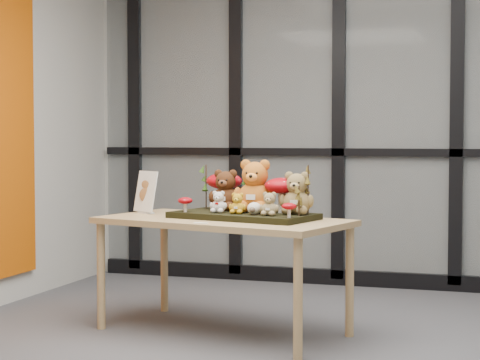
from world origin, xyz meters
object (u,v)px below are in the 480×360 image
(display_table, at_px, (223,230))
(bear_tan_back, at_px, (297,191))
(sign_holder, at_px, (146,194))
(plush_cream_hedgehog, at_px, (254,208))
(mushroom_front_right, at_px, (289,210))
(bear_beige_small, at_px, (270,203))
(bear_small_yellow, at_px, (238,202))
(diorama_tray, at_px, (243,216))
(bear_pooh_yellow, at_px, (255,183))
(mushroom_back_right, at_px, (282,194))
(mushroom_back_left, at_px, (224,189))
(bear_brown_medium, at_px, (226,188))
(mushroom_front_left, at_px, (185,204))
(bear_white_bow, at_px, (219,201))

(display_table, bearing_deg, bear_tan_back, 17.39)
(sign_holder, bearing_deg, bear_tan_back, 21.09)
(plush_cream_hedgehog, distance_m, mushroom_front_right, 0.26)
(bear_beige_small, bearing_deg, bear_small_yellow, 178.69)
(diorama_tray, distance_m, bear_pooh_yellow, 0.21)
(diorama_tray, bearing_deg, bear_small_yellow, -82.77)
(mushroom_back_right, bearing_deg, sign_holder, 174.31)
(bear_beige_small, distance_m, plush_cream_hedgehog, 0.11)
(mushroom_front_right, bearing_deg, mushroom_back_left, 140.78)
(bear_brown_medium, xyz_separation_m, sign_holder, (-0.54, 0.01, -0.05))
(diorama_tray, distance_m, mushroom_back_right, 0.27)
(sign_holder, bearing_deg, mushroom_front_left, -1.37)
(mushroom_back_left, distance_m, mushroom_front_right, 0.69)
(bear_beige_small, bearing_deg, sign_holder, 177.11)
(bear_brown_medium, relative_size, sign_holder, 1.02)
(bear_tan_back, xyz_separation_m, bear_beige_small, (-0.13, -0.14, -0.06))
(diorama_tray, relative_size, bear_small_yellow, 6.18)
(diorama_tray, xyz_separation_m, bear_pooh_yellow, (0.05, 0.07, 0.19))
(diorama_tray, distance_m, mushroom_front_left, 0.36)
(mushroom_back_right, height_order, sign_holder, sign_holder)
(display_table, distance_m, mushroom_back_left, 0.34)
(diorama_tray, xyz_separation_m, bear_beige_small, (0.20, -0.14, 0.09))
(mushroom_front_left, distance_m, sign_holder, 0.41)
(bear_tan_back, bearing_deg, mushroom_front_left, -160.21)
(bear_pooh_yellow, height_order, bear_white_bow, bear_pooh_yellow)
(bear_pooh_yellow, bearing_deg, bear_beige_small, -39.81)
(diorama_tray, relative_size, mushroom_front_left, 8.61)
(bear_tan_back, bearing_deg, mushroom_front_right, -72.56)
(bear_pooh_yellow, xyz_separation_m, mushroom_front_right, (0.29, -0.29, -0.13))
(bear_brown_medium, xyz_separation_m, mushroom_front_left, (-0.19, -0.19, -0.09))
(bear_tan_back, bearing_deg, display_table, -162.61)
(diorama_tray, bearing_deg, mushroom_back_left, 147.19)
(bear_brown_medium, height_order, mushroom_back_right, bear_brown_medium)
(diorama_tray, height_order, mushroom_front_left, mushroom_front_left)
(display_table, distance_m, sign_holder, 0.63)
(diorama_tray, bearing_deg, mushroom_front_left, -154.77)
(mushroom_front_left, bearing_deg, bear_small_yellow, -2.46)
(bear_pooh_yellow, bearing_deg, mushroom_back_right, 8.14)
(sign_holder, bearing_deg, mushroom_back_left, 36.80)
(bear_brown_medium, height_order, bear_tan_back, bear_brown_medium)
(mushroom_back_left, bearing_deg, bear_pooh_yellow, -29.95)
(plush_cream_hedgehog, bearing_deg, bear_brown_medium, 151.41)
(display_table, distance_m, bear_brown_medium, 0.29)
(bear_beige_small, height_order, sign_holder, sign_holder)
(bear_pooh_yellow, bearing_deg, bear_tan_back, 0.14)
(bear_tan_back, relative_size, bear_beige_small, 1.81)
(bear_pooh_yellow, height_order, bear_tan_back, bear_pooh_yellow)
(display_table, height_order, bear_pooh_yellow, bear_pooh_yellow)
(bear_tan_back, xyz_separation_m, mushroom_front_left, (-0.67, -0.06, -0.09))
(bear_tan_back, distance_m, plush_cream_hedgehog, 0.27)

